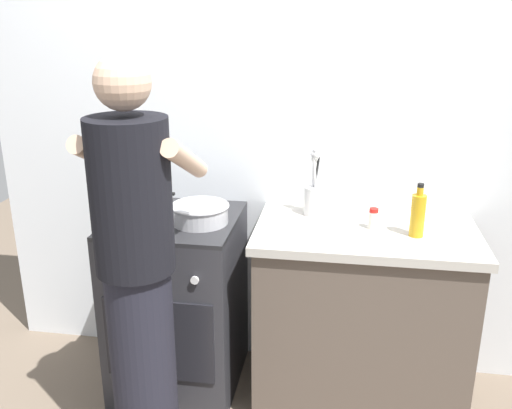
% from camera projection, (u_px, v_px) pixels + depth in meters
% --- Properties ---
extents(ground, '(6.00, 6.00, 0.00)m').
position_uv_depth(ground, '(242.00, 403.00, 2.75)').
color(ground, '#6B5B4C').
extents(back_wall, '(3.20, 0.10, 2.50)m').
position_uv_depth(back_wall, '(298.00, 134.00, 2.78)').
color(back_wall, silver).
rests_on(back_wall, ground).
extents(countertop, '(1.00, 0.60, 0.90)m').
position_uv_depth(countertop, '(360.00, 316.00, 2.66)').
color(countertop, brown).
rests_on(countertop, ground).
extents(stove_range, '(0.60, 0.62, 0.90)m').
position_uv_depth(stove_range, '(178.00, 302.00, 2.80)').
color(stove_range, '#2D2D33').
rests_on(stove_range, ground).
extents(pot, '(0.27, 0.20, 0.11)m').
position_uv_depth(pot, '(148.00, 202.00, 2.70)').
color(pot, '#B2B2B7').
rests_on(pot, stove_range).
extents(mixing_bowl, '(0.27, 0.27, 0.09)m').
position_uv_depth(mixing_bowl, '(200.00, 213.00, 2.58)').
color(mixing_bowl, '#B7B7BC').
rests_on(mixing_bowl, stove_range).
extents(utensil_crock, '(0.10, 0.10, 0.33)m').
position_uv_depth(utensil_crock, '(314.00, 195.00, 2.67)').
color(utensil_crock, silver).
rests_on(utensil_crock, countertop).
extents(spice_bottle, '(0.04, 0.04, 0.10)m').
position_uv_depth(spice_bottle, '(373.00, 219.00, 2.51)').
color(spice_bottle, silver).
rests_on(spice_bottle, countertop).
extents(oil_bottle, '(0.06, 0.06, 0.24)m').
position_uv_depth(oil_bottle, '(418.00, 214.00, 2.41)').
color(oil_bottle, gold).
rests_on(oil_bottle, countertop).
extents(person, '(0.41, 0.50, 1.70)m').
position_uv_depth(person, '(138.00, 278.00, 2.14)').
color(person, black).
rests_on(person, ground).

